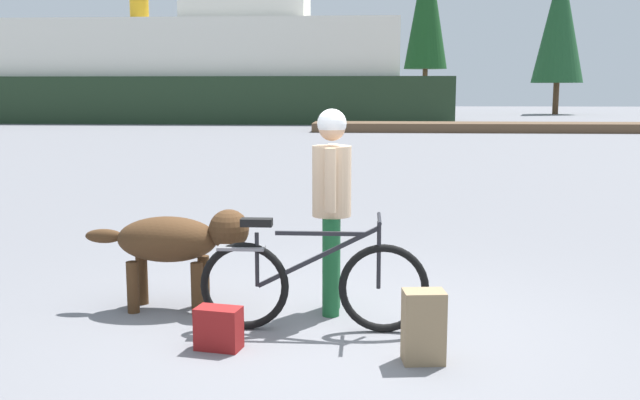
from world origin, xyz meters
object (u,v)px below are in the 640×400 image
Objects in this scene: dog at (178,241)px; handbag_pannier at (219,328)px; bicycle at (312,283)px; person_cyclist at (332,192)px; backpack at (424,327)px; ferry_boat at (202,74)px; sailboat_moored at (197,112)px.

handbag_pannier is at bearing -60.14° from dog.
bicycle is 1.28m from dog.
dog is at bearing -179.61° from person_cyclist.
backpack is at bearing -58.04° from person_cyclist.
dog is at bearing 119.86° from handbag_pannier.
ferry_boat is 2.96m from sailboat_moored.
person_cyclist is 1.21× the size of dog.
bicycle is at bearing -75.88° from ferry_boat.
sailboat_moored reaches higher than person_cyclist.
sailboat_moored is at bearing 103.13° from dog.
sailboat_moored reaches higher than handbag_pannier.
sailboat_moored is at bearing 103.56° from handbag_pannier.
backpack is (1.97, -1.08, -0.34)m from dog.
person_cyclist is 1.50m from backpack.
ferry_boat is (-9.42, 37.48, 2.46)m from bicycle.
person_cyclist reaches higher than bicycle.
person_cyclist is 3.38× the size of backpack.
bicycle reaches higher than dog.
bicycle is at bearing -75.42° from sailboat_moored.
handbag_pannier is (-0.63, -0.44, -0.22)m from bicycle.
sailboat_moored reaches higher than dog.
dog is (-1.16, 0.48, 0.21)m from bicycle.
ferry_boat reaches higher than backpack.
ferry_boat is at bearing 102.59° from dog.
ferry_boat is at bearing 104.12° from bicycle.
handbag_pannier is (-0.76, -0.93, -0.86)m from person_cyclist.
person_cyclist is 38.24m from ferry_boat.
bicycle is 5.50× the size of handbag_pannier.
handbag_pannier is at bearing -145.07° from bicycle.
handbag_pannier is (-1.44, 0.16, -0.10)m from backpack.
sailboat_moored is at bearing 105.46° from backpack.
person_cyclist is at bearing 0.39° from dog.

